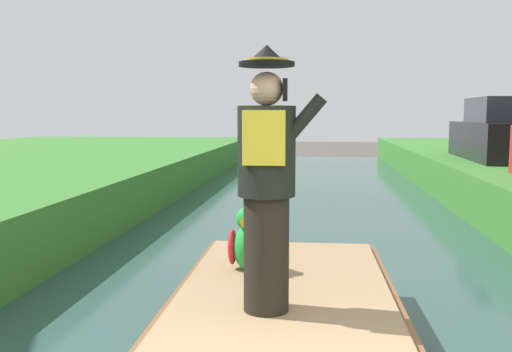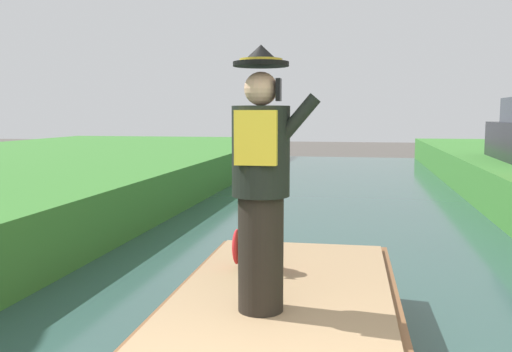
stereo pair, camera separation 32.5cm
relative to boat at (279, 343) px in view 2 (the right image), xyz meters
name	(u,v)px [view 2 (the right image)]	position (x,y,z in m)	size (l,w,h in m)	color
boat	(279,343)	(0.00, 0.00, 0.00)	(1.87, 4.23, 0.61)	brown
person_pirate	(261,181)	(-0.10, -0.17, 1.23)	(0.61, 0.42, 1.85)	black
parrot_plush	(252,243)	(-0.37, 0.84, 0.55)	(0.36, 0.35, 0.57)	green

